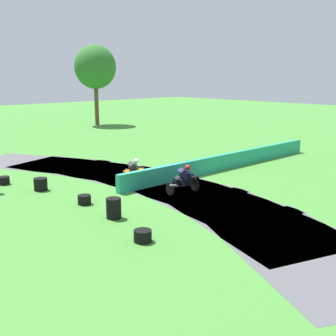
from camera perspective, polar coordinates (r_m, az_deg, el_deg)
ground_plane at (r=21.58m, az=-0.86°, el=-2.13°), size 120.00×120.00×0.00m
track_asphalt at (r=20.96m, az=-2.85°, el=-2.58°), size 8.47×27.20×0.01m
safety_barrier at (r=25.17m, az=7.96°, el=0.93°), size 15.92×0.34×0.90m
motorcycle_lead_black at (r=19.74m, az=2.29°, el=-1.57°), size 1.71×0.98×1.43m
motorcycle_chase_orange at (r=21.36m, az=-4.68°, el=-0.55°), size 1.68×0.85×1.43m
tire_stack_near at (r=14.28m, az=-3.42°, el=-9.09°), size 0.60×0.60×0.40m
tire_stack_mid_a at (r=16.54m, az=-7.31°, el=-5.38°), size 0.58×0.58×0.80m
tire_stack_mid_b at (r=18.53m, az=-11.18°, el=-4.20°), size 0.57×0.57×0.40m
tire_stack_far at (r=21.19m, az=-16.75°, el=-2.11°), size 0.64×0.64×0.60m
tire_stack_extra_a at (r=22.97m, az=-21.22°, el=-1.58°), size 0.58×0.58×0.40m
tree_mid_rise at (r=47.19m, az=-9.76°, el=13.21°), size 4.43×4.43×8.54m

